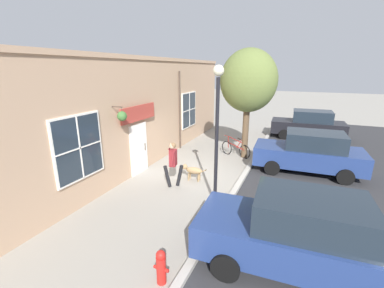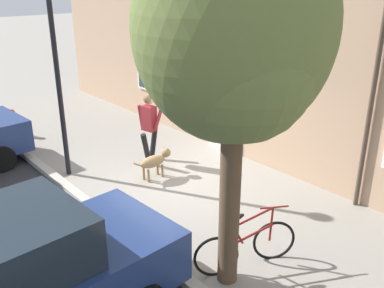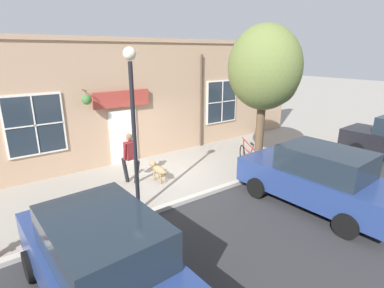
% 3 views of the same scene
% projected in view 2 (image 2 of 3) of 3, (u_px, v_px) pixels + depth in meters
% --- Properties ---
extents(ground_plane, '(90.00, 90.00, 0.00)m').
position_uv_depth(ground_plane, '(177.00, 183.00, 9.51)').
color(ground_plane, gray).
extents(storefront_facade, '(0.95, 18.00, 4.75)m').
position_uv_depth(storefront_facade, '(253.00, 63.00, 10.06)').
color(storefront_facade, tan).
rests_on(storefront_facade, ground_plane).
extents(pedestrian_walking, '(0.70, 0.55, 1.71)m').
position_uv_depth(pedestrian_walking, '(149.00, 122.00, 10.22)').
color(pedestrian_walking, black).
rests_on(pedestrian_walking, ground_plane).
extents(dog_on_leash, '(1.07, 0.32, 0.65)m').
position_uv_depth(dog_on_leash, '(155.00, 160.00, 9.62)').
color(dog_on_leash, '#997A51').
rests_on(dog_on_leash, ground_plane).
extents(street_tree_by_curb, '(2.63, 2.36, 5.16)m').
position_uv_depth(street_tree_by_curb, '(237.00, 39.00, 5.11)').
color(street_tree_by_curb, brown).
rests_on(street_tree_by_curb, ground_plane).
extents(leaning_bicycle, '(1.62, 0.69, 1.01)m').
position_uv_depth(leaning_bicycle, '(246.00, 246.00, 6.64)').
color(leaning_bicycle, black).
rests_on(leaning_bicycle, ground_plane).
extents(parked_car_mid_block, '(4.39, 2.11, 1.75)m').
position_uv_depth(parked_car_mid_block, '(4.00, 288.00, 5.00)').
color(parked_car_mid_block, navy).
rests_on(parked_car_mid_block, ground_plane).
extents(street_lamp, '(0.32, 0.32, 4.36)m').
position_uv_depth(street_lamp, '(54.00, 48.00, 8.88)').
color(street_lamp, black).
rests_on(street_lamp, ground_plane).
extents(fire_hydrant, '(0.34, 0.20, 0.77)m').
position_uv_depth(fire_hydrant, '(13.00, 122.00, 12.23)').
color(fire_hydrant, red).
rests_on(fire_hydrant, ground_plane).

